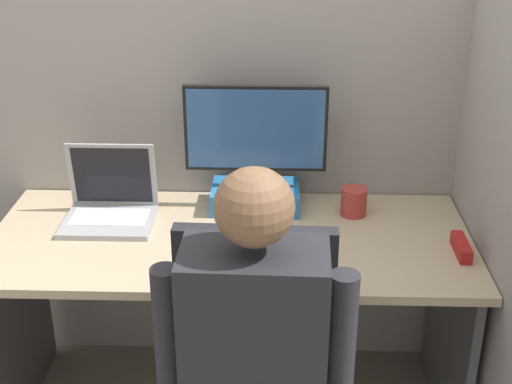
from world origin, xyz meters
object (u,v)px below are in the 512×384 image
at_px(carrot_toy, 311,260).
at_px(coffee_mug, 354,202).
at_px(laptop, 110,207).
at_px(paper_box, 256,197).
at_px(stapler, 461,247).
at_px(monitor, 256,135).

relative_size(carrot_toy, coffee_mug, 1.33).
xyz_separation_m(laptop, coffee_mug, (0.87, 0.08, -0.00)).
bearing_deg(paper_box, laptop, -166.27).
bearing_deg(stapler, monitor, 154.09).
bearing_deg(carrot_toy, monitor, 113.66).
bearing_deg(coffee_mug, stapler, -40.59).
height_order(paper_box, carrot_toy, paper_box).
distance_m(paper_box, coffee_mug, 0.36).
relative_size(paper_box, coffee_mug, 3.15).
xyz_separation_m(monitor, coffee_mug, (0.36, -0.05, -0.23)).
height_order(laptop, stapler, laptop).
height_order(monitor, coffee_mug, monitor).
bearing_deg(carrot_toy, paper_box, 113.80).
height_order(paper_box, coffee_mug, coffee_mug).
bearing_deg(coffee_mug, monitor, 171.64).
height_order(paper_box, stapler, paper_box).
bearing_deg(stapler, paper_box, 154.28).
relative_size(paper_box, carrot_toy, 2.37).
xyz_separation_m(paper_box, laptop, (-0.51, -0.13, 0.01)).
bearing_deg(coffee_mug, laptop, -175.01).
distance_m(monitor, coffee_mug, 0.43).
bearing_deg(monitor, laptop, -165.98).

